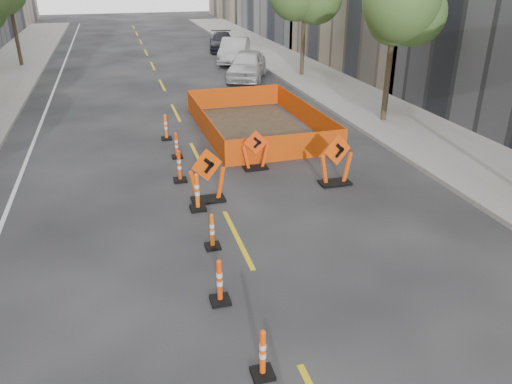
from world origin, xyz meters
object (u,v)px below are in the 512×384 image
object	(u,v)px
channelizer_7	(177,145)
chevron_sign_right	(336,160)
parked_car_near	(247,65)
parked_car_mid	(235,51)
channelizer_5	(197,192)
chevron_sign_left	(207,175)
channelizer_3	(220,281)
channelizer_8	(166,127)
chevron_sign_center	(256,150)
parked_car_far	(222,42)
channelizer_2	(263,353)
channelizer_6	(179,166)
channelizer_4	(212,231)

from	to	relation	value
channelizer_7	chevron_sign_right	bearing A→B (deg)	-39.57
parked_car_near	parked_car_mid	distance (m)	5.55
channelizer_5	chevron_sign_left	distance (m)	0.67
channelizer_3	channelizer_8	distance (m)	10.66
channelizer_8	parked_car_mid	xyz separation A→B (m)	(6.44, 15.57, 0.31)
channelizer_5	chevron_sign_right	size ratio (longest dim) A/B	0.67
chevron_sign_center	chevron_sign_right	world-z (taller)	chevron_sign_right
channelizer_3	parked_car_mid	distance (m)	27.03
channelizer_3	parked_car_far	xyz separation A→B (m)	(6.83, 31.65, 0.18)
parked_car_mid	chevron_sign_left	bearing A→B (deg)	-85.11
parked_car_near	channelizer_7	bearing A→B (deg)	-92.80
chevron_sign_right	parked_car_near	xyz separation A→B (m)	(1.34, 15.83, 0.02)
channelizer_2	parked_car_near	bearing A→B (deg)	75.89
chevron_sign_left	chevron_sign_right	world-z (taller)	chevron_sign_right
parked_car_mid	parked_car_far	size ratio (longest dim) A/B	1.06
channelizer_3	chevron_sign_center	distance (m)	7.24
chevron_sign_center	channelizer_5	bearing A→B (deg)	-125.06
chevron_sign_center	chevron_sign_left	bearing A→B (deg)	-126.25
channelizer_6	channelizer_8	xyz separation A→B (m)	(0.05, 4.26, -0.01)
parked_car_mid	channelizer_8	bearing A→B (deg)	-92.20
channelizer_6	parked_car_near	distance (m)	15.50
chevron_sign_left	channelizer_3	bearing A→B (deg)	-116.21
parked_car_mid	parked_car_far	xyz separation A→B (m)	(0.27, 5.42, -0.14)
chevron_sign_left	parked_car_far	distance (m)	27.60
channelizer_3	channelizer_5	xyz separation A→B (m)	(0.27, 4.26, 0.05)
channelizer_2	channelizer_8	world-z (taller)	channelizer_8
channelizer_7	chevron_sign_center	size ratio (longest dim) A/B	0.69
channelizer_8	channelizer_6	bearing A→B (deg)	-90.70
parked_car_mid	channelizer_4	bearing A→B (deg)	-84.36
channelizer_3	channelizer_6	bearing A→B (deg)	89.42
channelizer_2	channelizer_6	bearing A→B (deg)	91.36
channelizer_3	channelizer_8	bearing A→B (deg)	89.37
channelizer_3	channelizer_4	distance (m)	2.15
channelizer_7	channelizer_6	bearing A→B (deg)	-94.94
chevron_sign_right	parked_car_mid	bearing A→B (deg)	70.01
channelizer_4	parked_car_far	world-z (taller)	parked_car_far
channelizer_4	chevron_sign_left	size ratio (longest dim) A/B	0.57
channelizer_2	parked_car_mid	xyz separation A→B (m)	(6.29, 28.35, 0.35)
channelizer_3	parked_car_near	bearing A→B (deg)	73.83
channelizer_7	chevron_sign_left	size ratio (longest dim) A/B	0.58
chevron_sign_center	channelizer_3	bearing A→B (deg)	-102.83
channelizer_3	chevron_sign_left	distance (m)	4.80
channelizer_2	parked_car_far	xyz separation A→B (m)	(6.56, 33.78, 0.21)
channelizer_6	parked_car_mid	bearing A→B (deg)	71.87
channelizer_7	parked_car_mid	bearing A→B (deg)	70.38
channelizer_5	parked_car_far	bearing A→B (deg)	76.53
channelizer_3	chevron_sign_right	distance (m)	6.75
channelizer_6	channelizer_7	bearing A→B (deg)	85.06
channelizer_7	chevron_sign_center	distance (m)	2.97
channelizer_4	channelizer_5	xyz separation A→B (m)	(0.00, 2.13, 0.09)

